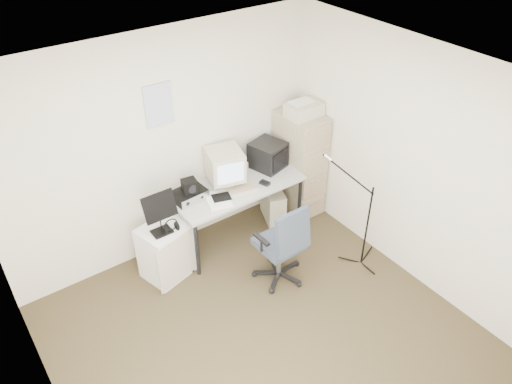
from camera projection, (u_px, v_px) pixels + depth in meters
floor at (268, 341)px, 4.71m from camera, size 3.60×3.60×0.01m
ceiling at (273, 95)px, 3.27m from camera, size 3.60×3.60×0.01m
wall_back at (165, 148)px, 5.18m from camera, size 3.60×0.02×2.50m
wall_left at (41, 350)px, 3.13m from camera, size 0.02×3.60×2.50m
wall_right at (417, 169)px, 4.85m from camera, size 0.02×3.60×2.50m
wall_calendar at (159, 105)px, 4.87m from camera, size 0.30×0.02×0.44m
filing_cabinet at (299, 163)px, 6.07m from camera, size 0.40×0.60×1.30m
printer at (304, 110)px, 5.63m from camera, size 0.40×0.28×0.15m
desk at (236, 211)px, 5.76m from camera, size 1.50×0.70×0.73m
crt_monitor at (225, 168)px, 5.46m from camera, size 0.46×0.47×0.41m
crt_tv at (268, 155)px, 5.77m from camera, size 0.42×0.44×0.31m
desk_speaker at (244, 168)px, 5.71m from camera, size 0.09×0.09×0.14m
keyboard at (239, 191)px, 5.43m from camera, size 0.46×0.21×0.02m
mouse at (265, 183)px, 5.55m from camera, size 0.10×0.13×0.03m
radio_receiver at (189, 195)px, 5.31m from camera, size 0.37×0.27×0.10m
radio_speaker at (190, 186)px, 5.22m from camera, size 0.17×0.16×0.15m
papers at (218, 200)px, 5.30m from camera, size 0.32×0.38×0.02m
pc_tower at (273, 204)px, 6.12m from camera, size 0.36×0.50×0.43m
office_chair at (279, 242)px, 5.13m from camera, size 0.57×0.57×0.97m
side_cart at (167, 250)px, 5.28m from camera, size 0.59×0.52×0.63m
music_stand at (159, 213)px, 4.89m from camera, size 0.36×0.24×0.49m
headphones at (171, 227)px, 5.01m from camera, size 0.17×0.17×0.03m
mic_stand at (369, 215)px, 5.20m from camera, size 0.03×0.03×1.33m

